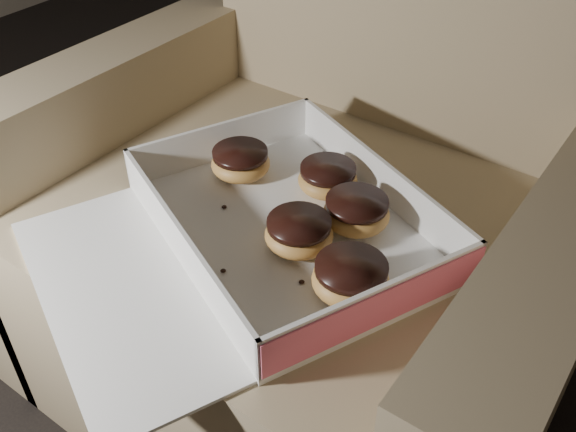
# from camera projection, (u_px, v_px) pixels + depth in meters

# --- Properties ---
(floor) EXTENTS (4.50, 4.50, 0.00)m
(floor) POSITION_uv_depth(u_px,v_px,m) (358.00, 391.00, 1.12)
(floor) COLOR black
(floor) RESTS_ON ground
(armchair) EXTENTS (0.83, 0.70, 0.87)m
(armchair) POSITION_uv_depth(u_px,v_px,m) (313.00, 238.00, 1.02)
(armchair) COLOR #9A8162
(armchair) RESTS_ON floor
(bakery_box) EXTENTS (0.55, 0.59, 0.07)m
(bakery_box) POSITION_uv_depth(u_px,v_px,m) (261.00, 236.00, 0.83)
(bakery_box) COLOR white
(bakery_box) RESTS_ON armchair
(donut_a) EXTENTS (0.09, 0.09, 0.04)m
(donut_a) POSITION_uv_depth(u_px,v_px,m) (356.00, 212.00, 0.84)
(donut_a) COLOR gold
(donut_a) RESTS_ON bakery_box
(donut_b) EXTENTS (0.08, 0.08, 0.04)m
(donut_b) POSITION_uv_depth(u_px,v_px,m) (328.00, 178.00, 0.90)
(donut_b) COLOR gold
(donut_b) RESTS_ON bakery_box
(donut_c) EXTENTS (0.09, 0.09, 0.04)m
(donut_c) POSITION_uv_depth(u_px,v_px,m) (241.00, 162.00, 0.93)
(donut_c) COLOR gold
(donut_c) RESTS_ON bakery_box
(donut_d) EXTENTS (0.09, 0.09, 0.05)m
(donut_d) POSITION_uv_depth(u_px,v_px,m) (351.00, 278.00, 0.74)
(donut_d) COLOR gold
(donut_d) RESTS_ON bakery_box
(donut_e) EXTENTS (0.09, 0.09, 0.04)m
(donut_e) POSITION_uv_depth(u_px,v_px,m) (299.00, 233.00, 0.80)
(donut_e) COLOR gold
(donut_e) RESTS_ON bakery_box
(crumb_a) EXTENTS (0.01, 0.01, 0.00)m
(crumb_a) POSITION_uv_depth(u_px,v_px,m) (223.00, 271.00, 0.78)
(crumb_a) COLOR black
(crumb_a) RESTS_ON bakery_box
(crumb_b) EXTENTS (0.01, 0.01, 0.00)m
(crumb_b) POSITION_uv_depth(u_px,v_px,m) (355.00, 318.00, 0.72)
(crumb_b) COLOR black
(crumb_b) RESTS_ON bakery_box
(crumb_c) EXTENTS (0.01, 0.01, 0.00)m
(crumb_c) POSITION_uv_depth(u_px,v_px,m) (302.00, 282.00, 0.77)
(crumb_c) COLOR black
(crumb_c) RESTS_ON bakery_box
(crumb_d) EXTENTS (0.01, 0.01, 0.00)m
(crumb_d) POSITION_uv_depth(u_px,v_px,m) (224.00, 207.00, 0.88)
(crumb_d) COLOR black
(crumb_d) RESTS_ON bakery_box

